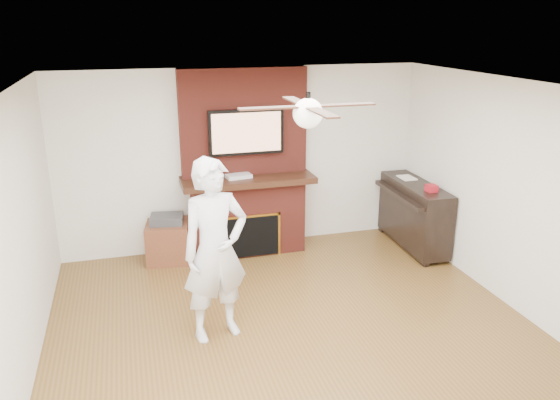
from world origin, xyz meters
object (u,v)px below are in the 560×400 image
object	(u,v)px
fireplace	(246,181)
piano	(414,213)
person	(215,251)
side_table	(168,239)

from	to	relation	value
fireplace	piano	distance (m)	2.39
person	piano	size ratio (longest dim) A/B	1.29
fireplace	side_table	xyz separation A→B (m)	(-1.10, -0.07, -0.70)
fireplace	person	size ratio (longest dim) A/B	1.34
piano	fireplace	bearing A→B (deg)	168.15
piano	person	bearing A→B (deg)	-151.75
person	piano	xyz separation A→B (m)	(3.05, 1.52, -0.43)
person	side_table	xyz separation A→B (m)	(-0.33, 2.00, -0.64)
person	piano	bearing A→B (deg)	12.64
fireplace	side_table	bearing A→B (deg)	-176.51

